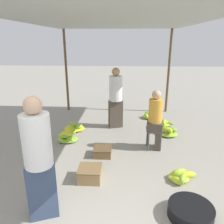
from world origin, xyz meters
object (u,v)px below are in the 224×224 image
vendor_foreground (39,159)px  crate_near (103,151)px  stool (154,133)px  banana_pile_left_1 (75,128)px  banana_pile_right_3 (168,132)px  shopper_walking_mid (116,97)px  crate_mid (90,174)px  banana_pile_right_1 (163,123)px  banana_pile_left_0 (66,137)px  vendor_seated (156,119)px  banana_pile_right_0 (181,176)px  banana_pile_right_2 (149,116)px  basin_black (191,211)px

vendor_foreground → crate_near: bearing=69.0°
stool → banana_pile_left_1: stool is taller
banana_pile_right_3 → shopper_walking_mid: bearing=159.1°
crate_mid → banana_pile_right_1: bearing=56.8°
banana_pile_left_0 → shopper_walking_mid: bearing=41.2°
stool → banana_pile_left_0: bearing=173.2°
crate_near → vendor_seated: bearing=19.2°
banana_pile_right_1 → crate_mid: size_ratio=1.32×
banana_pile_left_1 → shopper_walking_mid: shopper_walking_mid is taller
banana_pile_left_0 → crate_near: (0.96, -0.65, -0.01)m
banana_pile_right_0 → banana_pile_right_2: bearing=93.9°
banana_pile_right_2 → banana_pile_right_0: bearing=-86.1°
banana_pile_right_2 → shopper_walking_mid: (-1.03, -0.79, 0.79)m
basin_black → vendor_foreground: bearing=-178.1°
banana_pile_left_0 → crate_mid: bearing=-61.9°
banana_pile_right_3 → crate_near: bearing=-145.0°
basin_black → banana_pile_right_2: (-0.15, 4.13, -0.00)m
basin_black → crate_near: bearing=130.0°
stool → banana_pile_left_1: 2.27m
shopper_walking_mid → stool: bearing=-54.1°
vendor_foreground → stool: (1.81, 2.13, -0.53)m
banana_pile_left_1 → shopper_walking_mid: bearing=16.6°
basin_black → banana_pile_right_1: (0.21, 3.48, -0.01)m
banana_pile_left_1 → crate_near: bearing=-56.1°
banana_pile_left_0 → banana_pile_right_0: 2.83m
vendor_foreground → banana_pile_right_1: bearing=57.3°
vendor_seated → banana_pile_right_1: size_ratio=2.55×
basin_black → banana_pile_left_1: banana_pile_left_1 is taller
banana_pile_right_1 → stool: bearing=-108.5°
banana_pile_left_0 → shopper_walking_mid: shopper_walking_mid is taller
crate_near → crate_mid: 0.89m
banana_pile_left_1 → banana_pile_right_0: (2.37, -2.15, 0.01)m
banana_pile_left_0 → banana_pile_right_2: (2.21, 1.82, -0.02)m
basin_black → banana_pile_right_0: bearing=85.3°
banana_pile_right_0 → crate_mid: 1.62m
banana_pile_right_2 → crate_near: (-1.25, -2.47, 0.01)m
crate_mid → shopper_walking_mid: bearing=81.9°
vendor_seated → banana_pile_right_3: size_ratio=2.75×
crate_near → banana_pile_left_1: bearing=123.9°
vendor_foreground → crate_mid: size_ratio=4.28×
stool → banana_pile_right_2: stool is taller
banana_pile_left_1 → banana_pile_right_3: (2.53, -0.20, 0.03)m
banana_pile_left_0 → crate_near: banana_pile_left_0 is taller
banana_pile_right_3 → vendor_foreground: bearing=-128.6°
shopper_walking_mid → basin_black: bearing=-70.5°
banana_pile_right_0 → banana_pile_right_1: bearing=86.9°
vendor_foreground → shopper_walking_mid: size_ratio=1.03×
basin_black → crate_near: crate_near is taller
vendor_foreground → banana_pile_left_0: (-0.29, 2.38, -0.80)m
vendor_seated → banana_pile_right_3: bearing=57.8°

